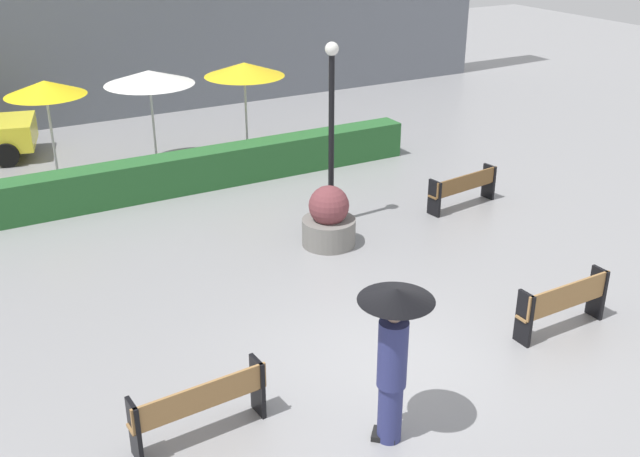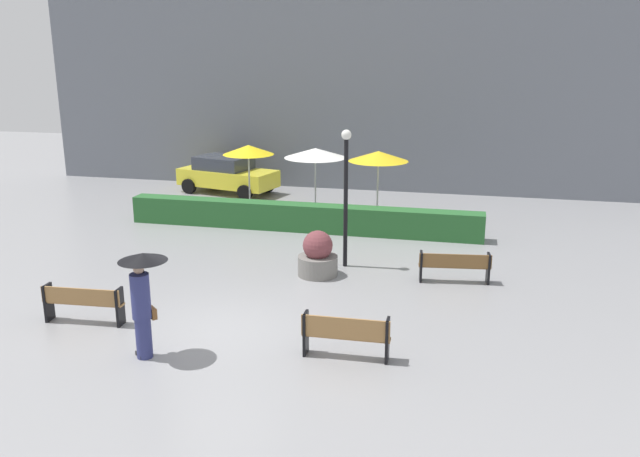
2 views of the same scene
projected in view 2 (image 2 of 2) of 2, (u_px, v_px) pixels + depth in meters
ground_plane at (217, 331)px, 14.36m from camera, size 60.00×60.00×0.00m
bench_near_left at (83, 301)px, 14.63m from camera, size 1.87×0.46×0.87m
bench_near_right at (346, 334)px, 12.95m from camera, size 1.78×0.37×0.91m
bench_far_right at (455, 265)px, 17.21m from camera, size 1.91×0.59×0.82m
pedestrian_with_umbrella at (142, 291)px, 12.80m from camera, size 0.97×0.97×2.19m
planter_pot at (318, 256)px, 17.76m from camera, size 1.09×1.09×1.26m
lamp_post at (346, 184)px, 18.02m from camera, size 0.28×0.28×3.90m
patio_umbrella_yellow at (248, 150)px, 24.04m from camera, size 1.90×1.90×2.58m
patio_umbrella_white at (315, 153)px, 23.58m from camera, size 2.27×2.27×2.54m
patio_umbrella_yellow_far at (378, 156)px, 22.57m from camera, size 2.09×2.09×2.59m
hedge_strip at (301, 217)px, 22.18m from camera, size 12.20×0.70×0.92m
building_facade at (351, 59)px, 27.89m from camera, size 28.00×1.20×11.13m
parked_car at (227, 174)px, 27.90m from camera, size 4.50×2.76×1.57m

